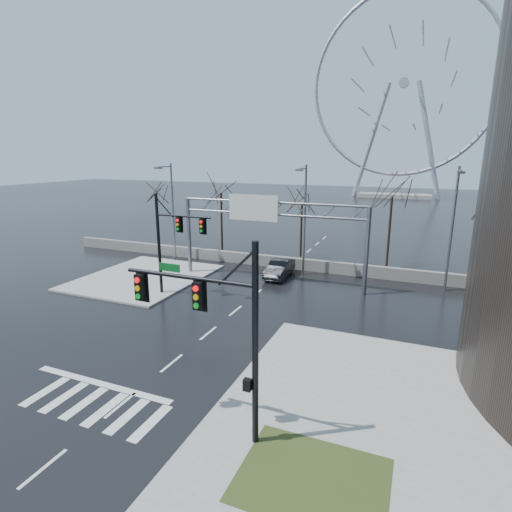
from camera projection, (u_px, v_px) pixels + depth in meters
The scene contains 18 objects.
ground at pixel (172, 363), 21.33m from camera, with size 260.00×260.00×0.00m, color black.
sidewalk_right_ext at pixel (369, 382), 19.41m from camera, with size 12.00×10.00×0.15m, color gray.
sidewalk_far at pixel (145, 277), 36.13m from camera, with size 10.00×12.00×0.15m, color gray.
grass_strip at pixel (312, 479), 13.49m from camera, with size 5.00×4.00×0.02m, color #293D19.
barrier_wall at pixel (288, 263), 39.12m from camera, with size 52.00×0.50×1.10m, color slate.
signal_mast_near at pixel (221, 322), 14.62m from camera, with size 5.52×0.41×8.00m.
signal_mast_far at pixel (170, 236), 30.34m from camera, with size 4.72×0.41×8.00m.
sign_gantry at pixel (266, 224), 33.60m from camera, with size 16.36×0.40×7.60m.
streetlight_left at pixel (171, 205), 40.59m from camera, with size 0.50×2.55×10.00m.
streetlight_mid at pixel (304, 212), 35.42m from camera, with size 0.50×2.55×10.00m.
streetlight_right at pixel (453, 220), 30.99m from camera, with size 0.50×2.55×10.00m.
tree_far_left at pixel (157, 200), 48.12m from camera, with size 3.50×3.50×7.00m.
tree_left at pixel (221, 200), 44.25m from camera, with size 3.75×3.75×7.50m.
tree_center at pixel (302, 210), 42.02m from camera, with size 3.25×3.25×6.50m.
tree_right at pixel (391, 205), 37.54m from camera, with size 3.90×3.90×7.80m.
tree_far_right at pixel (486, 218), 35.23m from camera, with size 3.40×3.40×6.80m.
ferris_wheel at pixel (403, 91), 98.20m from camera, with size 45.00×6.00×50.91m.
car at pixel (279, 268), 36.30m from camera, with size 1.68×4.81×1.58m, color black.
Camera 1 is at (11.51, -16.10, 10.80)m, focal length 28.00 mm.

